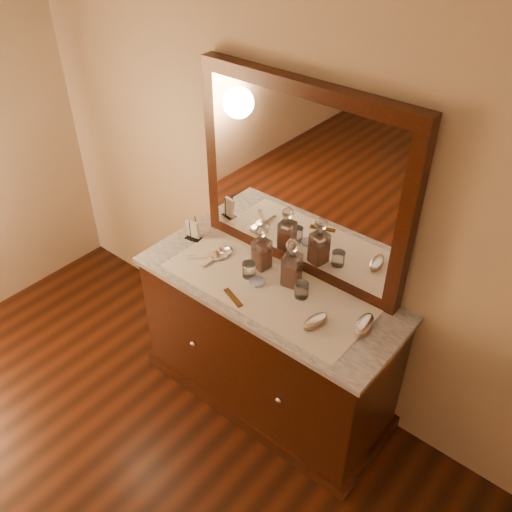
{
  "coord_description": "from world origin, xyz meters",
  "views": [
    {
      "loc": [
        1.32,
        0.27,
        2.67
      ],
      "look_at": [
        0.0,
        1.85,
        1.1
      ],
      "focal_mm": 38.32,
      "sensor_mm": 36.0,
      "label": 1
    }
  ],
  "objects_px": {
    "brush_near": "(315,321)",
    "brush_far": "(364,325)",
    "dresser_cabinet": "(267,345)",
    "pin_dish": "(257,282)",
    "decanter_left": "(262,252)",
    "hand_mirror_inner": "(215,255)",
    "mirror_frame": "(301,182)",
    "napkin_rack": "(193,231)",
    "comb": "(233,298)",
    "decanter_right": "(292,267)",
    "hand_mirror_outer": "(222,253)"
  },
  "relations": [
    {
      "from": "brush_far",
      "to": "brush_near",
      "type": "bearing_deg",
      "value": -147.0
    },
    {
      "from": "dresser_cabinet",
      "to": "decanter_left",
      "type": "xyz_separation_m",
      "value": [
        -0.12,
        0.09,
        0.55
      ]
    },
    {
      "from": "mirror_frame",
      "to": "decanter_right",
      "type": "distance_m",
      "value": 0.43
    },
    {
      "from": "decanter_right",
      "to": "hand_mirror_outer",
      "type": "relative_size",
      "value": 1.23
    },
    {
      "from": "decanter_left",
      "to": "hand_mirror_outer",
      "type": "relative_size",
      "value": 1.17
    },
    {
      "from": "brush_near",
      "to": "brush_far",
      "type": "distance_m",
      "value": 0.23
    },
    {
      "from": "brush_near",
      "to": "decanter_left",
      "type": "bearing_deg",
      "value": 159.15
    },
    {
      "from": "napkin_rack",
      "to": "decanter_right",
      "type": "bearing_deg",
      "value": 2.66
    },
    {
      "from": "decanter_right",
      "to": "hand_mirror_inner",
      "type": "relative_size",
      "value": 1.38
    },
    {
      "from": "mirror_frame",
      "to": "decanter_left",
      "type": "relative_size",
      "value": 4.54
    },
    {
      "from": "pin_dish",
      "to": "comb",
      "type": "height_order",
      "value": "pin_dish"
    },
    {
      "from": "decanter_right",
      "to": "hand_mirror_outer",
      "type": "xyz_separation_m",
      "value": [
        -0.44,
        -0.04,
        -0.1
      ]
    },
    {
      "from": "comb",
      "to": "hand_mirror_inner",
      "type": "distance_m",
      "value": 0.36
    },
    {
      "from": "hand_mirror_inner",
      "to": "mirror_frame",
      "type": "bearing_deg",
      "value": 33.2
    },
    {
      "from": "pin_dish",
      "to": "decanter_right",
      "type": "distance_m",
      "value": 0.2
    },
    {
      "from": "mirror_frame",
      "to": "napkin_rack",
      "type": "xyz_separation_m",
      "value": [
        -0.59,
        -0.19,
        -0.44
      ]
    },
    {
      "from": "brush_near",
      "to": "brush_far",
      "type": "relative_size",
      "value": 0.91
    },
    {
      "from": "pin_dish",
      "to": "napkin_rack",
      "type": "relative_size",
      "value": 0.61
    },
    {
      "from": "comb",
      "to": "brush_near",
      "type": "relative_size",
      "value": 0.97
    },
    {
      "from": "hand_mirror_inner",
      "to": "decanter_right",
      "type": "bearing_deg",
      "value": 10.37
    },
    {
      "from": "pin_dish",
      "to": "brush_far",
      "type": "bearing_deg",
      "value": 6.13
    },
    {
      "from": "hand_mirror_inner",
      "to": "pin_dish",
      "type": "bearing_deg",
      "value": -4.24
    },
    {
      "from": "dresser_cabinet",
      "to": "brush_far",
      "type": "xyz_separation_m",
      "value": [
        0.54,
        0.04,
        0.47
      ]
    },
    {
      "from": "mirror_frame",
      "to": "brush_near",
      "type": "relative_size",
      "value": 7.71
    },
    {
      "from": "decanter_left",
      "to": "hand_mirror_inner",
      "type": "xyz_separation_m",
      "value": [
        -0.25,
        -0.1,
        -0.09
      ]
    },
    {
      "from": "comb",
      "to": "hand_mirror_outer",
      "type": "distance_m",
      "value": 0.37
    },
    {
      "from": "pin_dish",
      "to": "decanter_left",
      "type": "relative_size",
      "value": 0.32
    },
    {
      "from": "decanter_left",
      "to": "brush_far",
      "type": "bearing_deg",
      "value": -4.8
    },
    {
      "from": "mirror_frame",
      "to": "hand_mirror_outer",
      "type": "relative_size",
      "value": 5.31
    },
    {
      "from": "comb",
      "to": "hand_mirror_inner",
      "type": "xyz_separation_m",
      "value": [
        -0.3,
        0.19,
        0.01
      ]
    },
    {
      "from": "brush_near",
      "to": "brush_far",
      "type": "height_order",
      "value": "brush_far"
    },
    {
      "from": "decanter_right",
      "to": "hand_mirror_inner",
      "type": "xyz_separation_m",
      "value": [
        -0.46,
        -0.08,
        -0.1
      ]
    },
    {
      "from": "napkin_rack",
      "to": "hand_mirror_outer",
      "type": "distance_m",
      "value": 0.23
    },
    {
      "from": "comb",
      "to": "hand_mirror_inner",
      "type": "bearing_deg",
      "value": 167.09
    },
    {
      "from": "decanter_left",
      "to": "hand_mirror_inner",
      "type": "height_order",
      "value": "decanter_left"
    },
    {
      "from": "brush_near",
      "to": "dresser_cabinet",
      "type": "bearing_deg",
      "value": 166.38
    },
    {
      "from": "decanter_left",
      "to": "brush_near",
      "type": "distance_m",
      "value": 0.51
    },
    {
      "from": "napkin_rack",
      "to": "dresser_cabinet",
      "type": "bearing_deg",
      "value": -5.0
    },
    {
      "from": "pin_dish",
      "to": "hand_mirror_inner",
      "type": "height_order",
      "value": "hand_mirror_inner"
    },
    {
      "from": "napkin_rack",
      "to": "brush_near",
      "type": "bearing_deg",
      "value": -8.24
    },
    {
      "from": "dresser_cabinet",
      "to": "brush_near",
      "type": "bearing_deg",
      "value": -13.62
    },
    {
      "from": "brush_near",
      "to": "comb",
      "type": "bearing_deg",
      "value": -165.75
    },
    {
      "from": "dresser_cabinet",
      "to": "hand_mirror_outer",
      "type": "relative_size",
      "value": 6.2
    },
    {
      "from": "pin_dish",
      "to": "dresser_cabinet",
      "type": "bearing_deg",
      "value": 23.66
    },
    {
      "from": "brush_near",
      "to": "hand_mirror_outer",
      "type": "distance_m",
      "value": 0.72
    },
    {
      "from": "hand_mirror_inner",
      "to": "brush_far",
      "type": "bearing_deg",
      "value": 2.51
    },
    {
      "from": "decanter_right",
      "to": "pin_dish",
      "type": "bearing_deg",
      "value": -142.02
    },
    {
      "from": "napkin_rack",
      "to": "hand_mirror_inner",
      "type": "bearing_deg",
      "value": -13.66
    },
    {
      "from": "dresser_cabinet",
      "to": "pin_dish",
      "type": "xyz_separation_m",
      "value": [
        -0.06,
        -0.02,
        0.45
      ]
    },
    {
      "from": "dresser_cabinet",
      "to": "pin_dish",
      "type": "relative_size",
      "value": 16.74
    }
  ]
}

